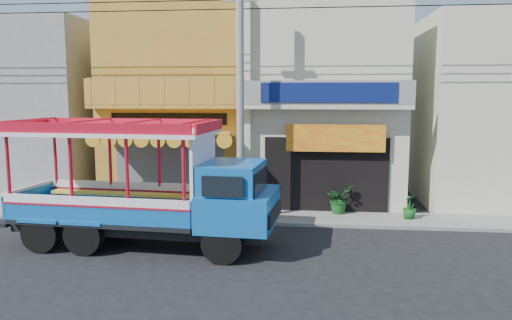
{
  "coord_description": "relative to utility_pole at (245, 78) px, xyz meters",
  "views": [
    {
      "loc": [
        1.35,
        -13.61,
        4.49
      ],
      "look_at": [
        -0.38,
        2.5,
        2.35
      ],
      "focal_mm": 35.0,
      "sensor_mm": 36.0,
      "label": 1
    }
  ],
  "objects": [
    {
      "name": "shophouse_right",
      "position": [
        2.85,
        4.66,
        -0.93
      ],
      "size": [
        6.0,
        6.75,
        8.24
      ],
      "color": "beige",
      "rests_on": "ground"
    },
    {
      "name": "potted_plant_a",
      "position": [
        3.32,
        1.38,
        -4.38
      ],
      "size": [
        1.27,
        1.26,
        1.06
      ],
      "primitive_type": "imported",
      "rotation": [
        0.0,
        0.0,
        0.75
      ],
      "color": "#17521B",
      "rests_on": "sidewalk"
    },
    {
      "name": "ground",
      "position": [
        0.85,
        -3.3,
        -5.03
      ],
      "size": [
        90.0,
        90.0,
        0.0
      ],
      "primitive_type": "plane",
      "color": "black",
      "rests_on": "ground"
    },
    {
      "name": "sidewalk",
      "position": [
        0.85,
        0.7,
        -4.97
      ],
      "size": [
        30.0,
        2.0,
        0.12
      ],
      "primitive_type": "cube",
      "color": "slate",
      "rests_on": "ground"
    },
    {
      "name": "party_pilaster",
      "position": [
        -0.15,
        1.55,
        -1.03
      ],
      "size": [
        0.35,
        0.3,
        8.0
      ],
      "primitive_type": "cube",
      "color": "beige",
      "rests_on": "ground"
    },
    {
      "name": "filler_building_right",
      "position": [
        9.85,
        4.7,
        -1.23
      ],
      "size": [
        6.0,
        6.0,
        7.6
      ],
      "primitive_type": "cube",
      "color": "beige",
      "rests_on": "ground"
    },
    {
      "name": "songthaew_truck",
      "position": [
        -2.09,
        -3.02,
        -3.23
      ],
      "size": [
        8.18,
        3.19,
        3.73
      ],
      "color": "black",
      "rests_on": "ground"
    },
    {
      "name": "shophouse_left",
      "position": [
        -3.15,
        4.66,
        -0.92
      ],
      "size": [
        6.0,
        7.5,
        8.24
      ],
      "color": "#B97329",
      "rests_on": "ground"
    },
    {
      "name": "filler_building_left",
      "position": [
        -10.15,
        4.7,
        -1.23
      ],
      "size": [
        6.0,
        6.0,
        7.6
      ],
      "primitive_type": "cube",
      "color": "gray",
      "rests_on": "ground"
    },
    {
      "name": "potted_plant_c",
      "position": [
        5.77,
        0.8,
        -4.47
      ],
      "size": [
        0.68,
        0.68,
        0.88
      ],
      "primitive_type": "imported",
      "rotation": [
        0.0,
        0.0,
        4.11
      ],
      "color": "#17521B",
      "rests_on": "sidewalk"
    },
    {
      "name": "green_sign",
      "position": [
        -5.78,
        0.36,
        -4.45
      ],
      "size": [
        0.72,
        0.45,
        1.11
      ],
      "color": "black",
      "rests_on": "sidewalk"
    },
    {
      "name": "utility_pole",
      "position": [
        0.0,
        0.0,
        0.0
      ],
      "size": [
        28.0,
        0.26,
        9.0
      ],
      "color": "gray",
      "rests_on": "ground"
    }
  ]
}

